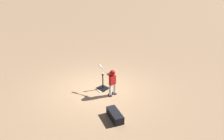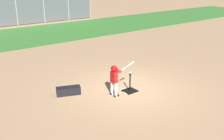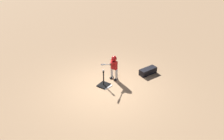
# 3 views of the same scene
# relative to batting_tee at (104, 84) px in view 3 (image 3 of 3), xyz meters

# --- Properties ---
(ground_plane) EXTENTS (90.00, 90.00, 0.00)m
(ground_plane) POSITION_rel_batting_tee_xyz_m (0.12, 0.20, -0.08)
(ground_plane) COLOR tan
(home_plate) EXTENTS (0.51, 0.51, 0.02)m
(home_plate) POSITION_rel_batting_tee_xyz_m (-0.02, 0.06, -0.07)
(home_plate) COLOR white
(home_plate) RESTS_ON ground_plane
(batting_tee) EXTENTS (0.47, 0.43, 0.69)m
(batting_tee) POSITION_rel_batting_tee_xyz_m (0.00, 0.00, 0.00)
(batting_tee) COLOR black
(batting_tee) RESTS_ON ground_plane
(batter_child) EXTENTS (0.98, 0.35, 1.11)m
(batter_child) POSITION_rel_batting_tee_xyz_m (-0.64, 0.07, 0.62)
(batter_child) COLOR silver
(batter_child) RESTS_ON ground_plane
(baseball) EXTENTS (0.07, 0.07, 0.07)m
(baseball) POSITION_rel_batting_tee_xyz_m (0.00, -0.00, 0.64)
(baseball) COLOR white
(baseball) RESTS_ON batting_tee
(equipment_bag) EXTENTS (0.90, 0.60, 0.28)m
(equipment_bag) POSITION_rel_batting_tee_xyz_m (-1.90, 1.11, 0.06)
(equipment_bag) COLOR black
(equipment_bag) RESTS_ON ground_plane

